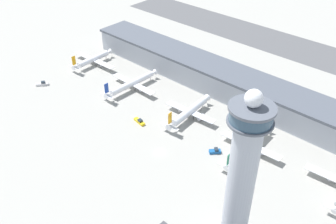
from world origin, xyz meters
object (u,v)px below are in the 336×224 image
object	(u,v)px
airplane_gate_alpha	(93,59)
airplane_gate_bravo	(132,83)
service_truck_catering	(215,151)
control_tower	(242,173)
airplane_gate_charlie	(189,112)
service_truck_fuel	(139,121)
service_truck_baggage	(42,84)
airplane_gate_delta	(250,145)

from	to	relation	value
airplane_gate_alpha	airplane_gate_bravo	world-z (taller)	airplane_gate_alpha
airplane_gate_alpha	service_truck_catering	distance (m)	124.55
control_tower	airplane_gate_charlie	xyz separation A→B (m)	(-65.24, 51.14, -30.64)
airplane_gate_bravo	airplane_gate_charlie	bearing A→B (deg)	0.57
service_truck_fuel	service_truck_baggage	world-z (taller)	service_truck_baggage
airplane_gate_alpha	service_truck_catering	xyz separation A→B (m)	(123.10, -18.65, -3.31)
control_tower	airplane_gate_alpha	xyz separation A→B (m)	(-158.74, 55.06, -30.61)
control_tower	service_truck_fuel	size ratio (longest dim) A/B	8.18
service_truck_catering	service_truck_baggage	xyz separation A→B (m)	(-124.88, -22.50, 0.04)
airplane_gate_delta	service_truck_catering	world-z (taller)	airplane_gate_delta
airplane_gate_charlie	service_truck_baggage	size ratio (longest dim) A/B	5.09
control_tower	service_truck_catering	xyz separation A→B (m)	(-35.64, 36.41, -33.92)
airplane_gate_alpha	service_truck_baggage	size ratio (longest dim) A/B	5.15
airplane_gate_bravo	service_truck_baggage	xyz separation A→B (m)	(-47.55, -36.75, -3.25)
airplane_gate_delta	service_truck_baggage	distance (m)	141.63
airplane_gate_bravo	service_truck_fuel	size ratio (longest dim) A/B	5.10
airplane_gate_delta	service_truck_fuel	xyz separation A→B (m)	(-59.69, -20.51, -3.45)
airplane_gate_delta	service_truck_catering	size ratio (longest dim) A/B	7.17
airplane_gate_alpha	airplane_gate_charlie	distance (m)	93.59
control_tower	service_truck_catering	world-z (taller)	control_tower
airplane_gate_alpha	service_truck_catering	size ratio (longest dim) A/B	6.38
airplane_gate_alpha	service_truck_fuel	xyz separation A→B (m)	(75.76, -26.82, -3.39)
airplane_gate_alpha	service_truck_fuel	distance (m)	80.44
airplane_gate_charlie	service_truck_fuel	distance (m)	29.16
control_tower	airplane_gate_bravo	world-z (taller)	control_tower
airplane_gate_bravo	airplane_gate_charlie	distance (m)	47.74
control_tower	airplane_gate_alpha	distance (m)	170.78
service_truck_catering	service_truck_fuel	bearing A→B (deg)	-170.21
airplane_gate_charlie	service_truck_fuel	xyz separation A→B (m)	(-17.74, -22.90, -3.35)
control_tower	airplane_gate_alpha	bearing A→B (deg)	160.87
airplane_gate_alpha	airplane_gate_charlie	bearing A→B (deg)	-2.40
service_truck_catering	service_truck_fuel	size ratio (longest dim) A/B	0.74
service_truck_fuel	service_truck_baggage	xyz separation A→B (m)	(-77.55, -14.32, 0.12)
airplane_gate_bravo	airplane_gate_delta	bearing A→B (deg)	-1.22
airplane_gate_delta	service_truck_catering	distance (m)	17.79
airplane_gate_bravo	service_truck_catering	xyz separation A→B (m)	(77.33, -14.26, -3.29)
control_tower	service_truck_baggage	bearing A→B (deg)	175.05
airplane_gate_delta	service_truck_baggage	bearing A→B (deg)	-165.76
airplane_gate_bravo	control_tower	bearing A→B (deg)	-24.15
control_tower	airplane_gate_alpha	world-z (taller)	control_tower
service_truck_fuel	service_truck_baggage	size ratio (longest dim) A/B	1.10
airplane_gate_alpha	control_tower	bearing A→B (deg)	-19.13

